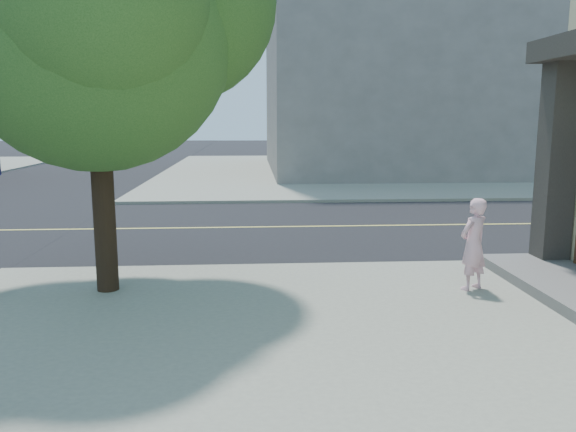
{
  "coord_description": "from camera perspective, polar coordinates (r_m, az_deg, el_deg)",
  "views": [
    {
      "loc": [
        3.86,
        -11.03,
        2.98
      ],
      "look_at": [
        4.5,
        -1.26,
        1.3
      ],
      "focal_mm": 35.42,
      "sensor_mm": 36.0,
      "label": 1
    }
  ],
  "objects": [
    {
      "name": "man_on_phone",
      "position": [
        10.03,
        18.11,
        -2.7
      ],
      "size": [
        0.68,
        0.62,
        1.57
      ],
      "primitive_type": "imported",
      "rotation": [
        0.0,
        0.0,
        3.7
      ],
      "color": "#E8AEBE",
      "rests_on": "sidewalk_se"
    },
    {
      "name": "sidewalk_ne",
      "position": [
        34.05,
        12.79,
        4.56
      ],
      "size": [
        29.0,
        25.0,
        0.12
      ],
      "primitive_type": "cube",
      "color": "gray",
      "rests_on": "ground"
    },
    {
      "name": "ground",
      "position": [
        12.06,
        -22.36,
        -5.33
      ],
      "size": [
        140.0,
        140.0,
        0.0
      ],
      "primitive_type": "plane",
      "color": "black",
      "rests_on": "ground"
    },
    {
      "name": "filler_ne",
      "position": [
        34.8,
        13.82,
        16.28
      ],
      "size": [
        18.0,
        16.0,
        14.0
      ],
      "primitive_type": "cube",
      "color": "slate",
      "rests_on": "sidewalk_ne"
    },
    {
      "name": "road_ew",
      "position": [
        16.28,
        -17.37,
        -1.25
      ],
      "size": [
        140.0,
        9.0,
        0.01
      ],
      "primitive_type": "cube",
      "color": "black",
      "rests_on": "ground"
    }
  ]
}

